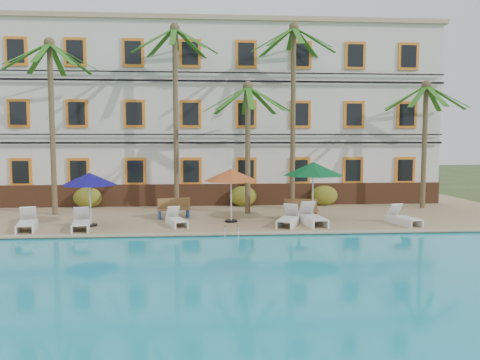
{
  "coord_description": "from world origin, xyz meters",
  "views": [
    {
      "loc": [
        -0.7,
        -18.58,
        3.89
      ],
      "look_at": [
        0.88,
        3.0,
        2.0
      ],
      "focal_mm": 35.0,
      "sensor_mm": 36.0,
      "label": 1
    }
  ],
  "objects": [
    {
      "name": "umbrella_red",
      "position": [
        0.4,
        1.8,
        2.32
      ],
      "size": [
        2.42,
        2.42,
        2.43
      ],
      "color": "black",
      "rests_on": "pool_deck"
    },
    {
      "name": "pool_coping",
      "position": [
        0.0,
        -0.9,
        0.28
      ],
      "size": [
        30.0,
        0.35,
        0.06
      ],
      "primitive_type": "cube",
      "color": "tan",
      "rests_on": "pool_deck"
    },
    {
      "name": "palm_e",
      "position": [
        10.8,
        5.32,
        4.63
      ],
      "size": [
        4.35,
        4.35,
        6.7
      ],
      "color": "brown",
      "rests_on": "pool_deck"
    },
    {
      "name": "pool_deck",
      "position": [
        0.0,
        5.0,
        0.12
      ],
      "size": [
        30.0,
        12.0,
        0.25
      ],
      "primitive_type": "cube",
      "color": "tan",
      "rests_on": "ground"
    },
    {
      "name": "shrub_right",
      "position": [
        5.8,
        6.6,
        0.8
      ],
      "size": [
        1.5,
        0.9,
        1.1
      ],
      "primitive_type": "ellipsoid",
      "color": "#284F16",
      "rests_on": "pool_deck"
    },
    {
      "name": "hotel_building",
      "position": [
        0.0,
        9.98,
        5.37
      ],
      "size": [
        25.4,
        6.44,
        10.22
      ],
      "color": "silver",
      "rests_on": "pool_deck"
    },
    {
      "name": "umbrella_green",
      "position": [
        4.05,
        1.83,
        2.57
      ],
      "size": [
        2.71,
        2.71,
        2.71
      ],
      "color": "black",
      "rests_on": "pool_deck"
    },
    {
      "name": "lounger_b",
      "position": [
        -5.76,
        0.55,
        0.53
      ],
      "size": [
        0.99,
        1.91,
        0.86
      ],
      "color": "white",
      "rests_on": "pool_deck"
    },
    {
      "name": "lounger_f",
      "position": [
        7.74,
        0.72,
        0.52
      ],
      "size": [
        1.07,
        1.87,
        0.84
      ],
      "color": "white",
      "rests_on": "pool_deck"
    },
    {
      "name": "lounger_d",
      "position": [
        2.77,
        0.76,
        0.53
      ],
      "size": [
        1.31,
        1.96,
        0.87
      ],
      "color": "white",
      "rests_on": "pool_deck"
    },
    {
      "name": "ground",
      "position": [
        0.0,
        0.0,
        0.0
      ],
      "size": [
        100.0,
        100.0,
        0.0
      ],
      "primitive_type": "plane",
      "color": "#384C23",
      "rests_on": "ground"
    },
    {
      "name": "shrub_left",
      "position": [
        -6.98,
        6.6,
        0.8
      ],
      "size": [
        1.5,
        0.9,
        1.1
      ],
      "primitive_type": "ellipsoid",
      "color": "#284F16",
      "rests_on": "pool_deck"
    },
    {
      "name": "swimming_pool",
      "position": [
        0.0,
        -7.0,
        0.1
      ],
      "size": [
        26.0,
        12.0,
        0.2
      ],
      "primitive_type": "cube",
      "color": "#19A5BF",
      "rests_on": "ground"
    },
    {
      "name": "bench_right",
      "position": [
        3.62,
        2.18,
        0.72
      ],
      "size": [
        1.54,
        0.62,
        0.93
      ],
      "color": "olive",
      "rests_on": "pool_deck"
    },
    {
      "name": "palm_b",
      "position": [
        -2.22,
        5.58,
        6.21
      ],
      "size": [
        4.35,
        4.35,
        9.45
      ],
      "color": "brown",
      "rests_on": "pool_deck"
    },
    {
      "name": "lounger_a",
      "position": [
        -7.9,
        0.57,
        0.54
      ],
      "size": [
        1.11,
        1.98,
        0.89
      ],
      "color": "white",
      "rests_on": "pool_deck"
    },
    {
      "name": "bench_left",
      "position": [
        -2.21,
        2.94,
        0.72
      ],
      "size": [
        1.57,
        0.81,
        0.93
      ],
      "color": "olive",
      "rests_on": "pool_deck"
    },
    {
      "name": "umbrella_blue",
      "position": [
        -5.54,
        1.25,
        2.23
      ],
      "size": [
        2.32,
        2.32,
        2.32
      ],
      "color": "black",
      "rests_on": "pool_deck"
    },
    {
      "name": "palm_c",
      "position": [
        1.34,
        4.09,
        4.47
      ],
      "size": [
        4.35,
        4.35,
        6.44
      ],
      "color": "brown",
      "rests_on": "pool_deck"
    },
    {
      "name": "palm_a",
      "position": [
        -8.01,
        4.46,
        5.62
      ],
      "size": [
        4.35,
        4.35,
        8.41
      ],
      "color": "brown",
      "rests_on": "pool_deck"
    },
    {
      "name": "shrub_mid",
      "position": [
        1.33,
        6.6,
        0.8
      ],
      "size": [
        1.5,
        0.9,
        1.1
      ],
      "primitive_type": "ellipsoid",
      "color": "#284F16",
      "rests_on": "pool_deck"
    },
    {
      "name": "lounger_e",
      "position": [
        3.82,
        0.92,
        0.56
      ],
      "size": [
        0.99,
        2.08,
        0.95
      ],
      "color": "white",
      "rests_on": "pool_deck"
    },
    {
      "name": "pool_ladder",
      "position": [
        0.26,
        -1.0,
        0.25
      ],
      "size": [
        0.54,
        0.74,
        0.74
      ],
      "color": "silver",
      "rests_on": "ground"
    },
    {
      "name": "lounger_c",
      "position": [
        -1.97,
        1.12,
        0.5
      ],
      "size": [
        1.09,
        1.73,
        0.77
      ],
      "color": "white",
      "rests_on": "pool_deck"
    },
    {
      "name": "palm_d",
      "position": [
        3.82,
        5.51,
        6.28
      ],
      "size": [
        4.35,
        4.35,
        9.57
      ],
      "color": "brown",
      "rests_on": "pool_deck"
    }
  ]
}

